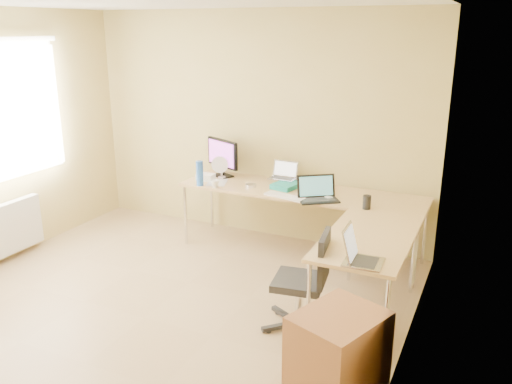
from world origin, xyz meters
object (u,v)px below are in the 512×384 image
at_px(laptop_black, 319,189).
at_px(water_bottle, 200,173).
at_px(keyboard, 285,196).
at_px(office_chair, 299,272).
at_px(cabinet, 337,368).
at_px(mug, 215,184).
at_px(laptop_return, 364,249).
at_px(desk_return, 366,277).
at_px(desk_fan, 222,168).
at_px(monitor, 223,158).
at_px(laptop_center, 283,171).
at_px(desk_main, 300,222).

relative_size(laptop_black, water_bottle, 1.42).
relative_size(keyboard, office_chair, 0.51).
bearing_deg(laptop_black, cabinet, -103.06).
distance_m(keyboard, mug, 0.82).
bearing_deg(laptop_return, mug, 55.48).
relative_size(desk_return, keyboard, 2.95).
height_order(keyboard, desk_fan, desk_fan).
bearing_deg(monitor, cabinet, -24.26).
distance_m(monitor, water_bottle, 0.45).
distance_m(desk_return, laptop_center, 1.78).
height_order(office_chair, cabinet, office_chair).
bearing_deg(laptop_black, laptop_center, 108.10).
relative_size(laptop_black, keyboard, 0.89).
relative_size(laptop_return, office_chair, 0.38).
height_order(keyboard, laptop_return, laptop_return).
bearing_deg(water_bottle, keyboard, 0.00).
xyz_separation_m(laptop_center, cabinet, (1.39, -2.47, -0.52)).
xyz_separation_m(monitor, keyboard, (0.96, -0.44, -0.21)).
relative_size(keyboard, mug, 4.92).
xyz_separation_m(desk_main, mug, (-0.88, -0.30, 0.41)).
bearing_deg(cabinet, laptop_black, 132.97).
height_order(monitor, water_bottle, monitor).
xyz_separation_m(desk_main, desk_return, (0.98, -1.00, 0.00)).
distance_m(laptop_center, mug, 0.77).
height_order(mug, water_bottle, water_bottle).
bearing_deg(office_chair, mug, 132.66).
height_order(monitor, keyboard, monitor).
bearing_deg(desk_return, desk_fan, 151.84).
relative_size(laptop_black, desk_fan, 1.60).
bearing_deg(desk_return, desk_main, 134.27).
height_order(water_bottle, office_chair, water_bottle).
height_order(desk_main, laptop_return, laptop_return).
xyz_separation_m(monitor, desk_fan, (0.03, -0.09, -0.10)).
xyz_separation_m(keyboard, desk_fan, (-0.93, 0.35, 0.11)).
relative_size(monitor, office_chair, 0.60).
xyz_separation_m(desk_main, laptop_return, (1.06, -1.52, 0.48)).
distance_m(mug, desk_fan, 0.37).
xyz_separation_m(desk_return, laptop_return, (0.09, -0.52, 0.48)).
bearing_deg(desk_main, keyboard, -101.85).
bearing_deg(cabinet, mug, 155.64).
relative_size(keyboard, water_bottle, 1.60).
relative_size(desk_main, water_bottle, 9.62).
height_order(laptop_black, desk_fan, laptop_black).
distance_m(laptop_return, cabinet, 0.93).
xyz_separation_m(desk_main, monitor, (-1.02, 0.14, 0.59)).
bearing_deg(water_bottle, cabinet, -42.62).
xyz_separation_m(laptop_black, mug, (-1.16, -0.04, -0.08)).
bearing_deg(monitor, laptop_center, 26.09).
xyz_separation_m(laptop_center, laptop_black, (0.56, -0.41, -0.02)).
height_order(mug, office_chair, office_chair).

